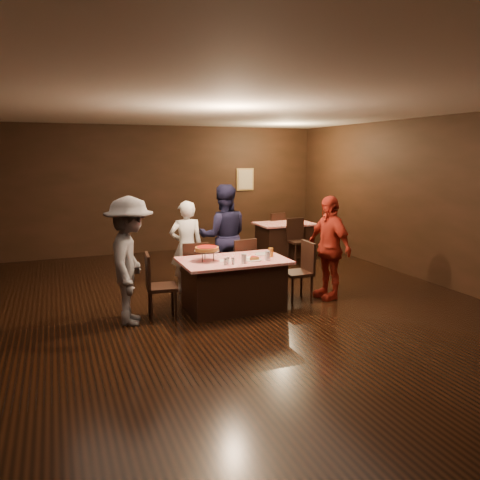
% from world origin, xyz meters
% --- Properties ---
extents(room, '(10.00, 10.04, 3.02)m').
position_xyz_m(room, '(0.00, 0.01, 2.14)').
color(room, black).
rests_on(room, ground).
extents(main_table, '(1.60, 1.00, 0.77)m').
position_xyz_m(main_table, '(0.09, 0.28, 0.39)').
color(main_table, '#B50C12').
rests_on(main_table, ground).
extents(back_table, '(1.30, 0.90, 0.77)m').
position_xyz_m(back_table, '(2.55, 3.40, 0.39)').
color(back_table, '#B50D0C').
rests_on(back_table, ground).
extents(chair_far_left, '(0.46, 0.46, 0.95)m').
position_xyz_m(chair_far_left, '(-0.31, 1.03, 0.47)').
color(chair_far_left, black).
rests_on(chair_far_left, ground).
extents(chair_far_right, '(0.48, 0.48, 0.95)m').
position_xyz_m(chair_far_right, '(0.49, 1.03, 0.47)').
color(chair_far_right, black).
rests_on(chair_far_right, ground).
extents(chair_end_left, '(0.46, 0.46, 0.95)m').
position_xyz_m(chair_end_left, '(-1.01, 0.28, 0.47)').
color(chair_end_left, black).
rests_on(chair_end_left, ground).
extents(chair_end_right, '(0.43, 0.43, 0.95)m').
position_xyz_m(chair_end_right, '(1.19, 0.28, 0.47)').
color(chair_end_right, black).
rests_on(chair_end_right, ground).
extents(chair_back_near, '(0.42, 0.42, 0.95)m').
position_xyz_m(chair_back_near, '(2.55, 2.70, 0.47)').
color(chair_back_near, black).
rests_on(chair_back_near, ground).
extents(chair_back_far, '(0.49, 0.49, 0.95)m').
position_xyz_m(chair_back_far, '(2.55, 4.00, 0.47)').
color(chair_back_far, black).
rests_on(chair_back_far, ground).
extents(diner_white_jacket, '(0.60, 0.42, 1.57)m').
position_xyz_m(diner_white_jacket, '(-0.33, 1.42, 0.78)').
color(diner_white_jacket, white).
rests_on(diner_white_jacket, ground).
extents(diner_navy_hoodie, '(1.02, 0.87, 1.82)m').
position_xyz_m(diner_navy_hoodie, '(0.36, 1.46, 0.91)').
color(diner_navy_hoodie, black).
rests_on(diner_navy_hoodie, ground).
extents(diner_grey_knit, '(0.93, 1.28, 1.78)m').
position_xyz_m(diner_grey_knit, '(-1.45, 0.22, 0.89)').
color(diner_grey_knit, slate).
rests_on(diner_grey_knit, ground).
extents(diner_red_shirt, '(0.53, 1.03, 1.68)m').
position_xyz_m(diner_red_shirt, '(1.72, 0.23, 0.84)').
color(diner_red_shirt, '#AE2A1B').
rests_on(diner_red_shirt, ground).
extents(pizza_stand, '(0.38, 0.38, 0.22)m').
position_xyz_m(pizza_stand, '(-0.31, 0.33, 0.95)').
color(pizza_stand, black).
rests_on(pizza_stand, main_table).
extents(plate_with_slice, '(0.25, 0.25, 0.06)m').
position_xyz_m(plate_with_slice, '(0.34, 0.10, 0.80)').
color(plate_with_slice, white).
rests_on(plate_with_slice, main_table).
extents(plate_empty, '(0.25, 0.25, 0.01)m').
position_xyz_m(plate_empty, '(0.64, 0.43, 0.78)').
color(plate_empty, white).
rests_on(plate_empty, main_table).
extents(glass_front_left, '(0.08, 0.08, 0.14)m').
position_xyz_m(glass_front_left, '(0.14, -0.02, 0.84)').
color(glass_front_left, silver).
rests_on(glass_front_left, main_table).
extents(glass_front_right, '(0.08, 0.08, 0.14)m').
position_xyz_m(glass_front_right, '(0.54, 0.03, 0.84)').
color(glass_front_right, silver).
rests_on(glass_front_right, main_table).
extents(glass_amber, '(0.08, 0.08, 0.14)m').
position_xyz_m(glass_amber, '(0.69, 0.23, 0.84)').
color(glass_amber, '#BF7F26').
rests_on(glass_amber, main_table).
extents(condiments, '(0.17, 0.10, 0.09)m').
position_xyz_m(condiments, '(-0.09, -0.00, 0.82)').
color(condiments, silver).
rests_on(condiments, main_table).
extents(napkin_center, '(0.19, 0.19, 0.01)m').
position_xyz_m(napkin_center, '(0.39, 0.28, 0.77)').
color(napkin_center, white).
rests_on(napkin_center, main_table).
extents(napkin_left, '(0.21, 0.21, 0.01)m').
position_xyz_m(napkin_left, '(-0.06, 0.23, 0.77)').
color(napkin_left, white).
rests_on(napkin_left, main_table).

